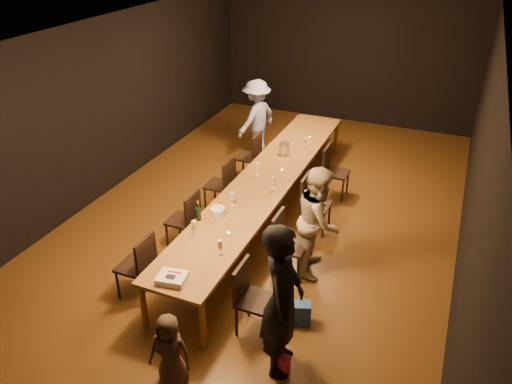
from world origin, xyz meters
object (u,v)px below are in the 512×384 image
at_px(chair_right_3, 336,172).
at_px(chair_left_1, 183,219).
at_px(chair_left_3, 248,156).
at_px(child, 170,351).
at_px(ice_bucket, 284,148).
at_px(chair_right_2, 316,204).
at_px(table, 266,181).
at_px(woman_birthday, 282,301).
at_px(chair_left_2, 219,184).
at_px(champagne_bottle, 198,210).
at_px(man_blue, 257,118).
at_px(birthday_cake, 172,278).
at_px(plate_stack, 218,212).
at_px(chair_right_0, 256,300).
at_px(chair_left_0, 135,265).
at_px(woman_tan, 319,220).
at_px(chair_right_1, 290,245).

xyz_separation_m(chair_right_3, chair_left_1, (-1.70, -2.40, 0.00)).
distance_m(chair_left_1, chair_left_3, 2.40).
xyz_separation_m(child, ice_bucket, (-0.38, 4.46, 0.39)).
bearing_deg(chair_right_2, chair_right_3, 180.00).
distance_m(table, woman_birthday, 3.08).
height_order(chair_left_2, child, chair_left_2).
distance_m(chair_right_3, child, 4.70).
relative_size(table, woman_birthday, 3.26).
bearing_deg(chair_right_2, champagne_bottle, -39.44).
bearing_deg(table, man_blue, 116.18).
distance_m(chair_right_2, chair_left_1, 2.08).
distance_m(birthday_cake, champagne_bottle, 1.32).
relative_size(table, chair_right_2, 6.45).
distance_m(table, plate_stack, 1.31).
distance_m(chair_left_2, champagne_bottle, 1.64).
distance_m(woman_birthday, child, 1.28).
xyz_separation_m(child, birthday_cake, (-0.37, 0.70, 0.33)).
height_order(woman_birthday, plate_stack, woman_birthday).
height_order(woman_birthday, man_blue, woman_birthday).
bearing_deg(chair_right_0, ice_bucket, -165.09).
height_order(chair_left_1, plate_stack, chair_left_1).
bearing_deg(chair_left_0, champagne_bottle, -27.28).
height_order(chair_left_1, champagne_bottle, champagne_bottle).
height_order(chair_left_1, man_blue, man_blue).
bearing_deg(chair_left_0, chair_right_3, -25.28).
relative_size(chair_left_2, ice_bucket, 4.59).
bearing_deg(table, chair_right_0, -70.50).
bearing_deg(man_blue, chair_left_3, 31.67).
bearing_deg(chair_right_2, chair_left_1, -54.78).
xyz_separation_m(chair_right_3, plate_stack, (-1.05, -2.49, 0.34)).
height_order(chair_right_3, chair_left_0, same).
xyz_separation_m(woman_tan, birthday_cake, (-1.19, -1.84, -0.00)).
distance_m(chair_right_2, woman_tan, 1.03).
distance_m(woman_birthday, birthday_cake, 1.35).
bearing_deg(table, child, -84.58).
xyz_separation_m(chair_left_3, birthday_cake, (0.81, -3.97, 0.32)).
distance_m(chair_left_0, ice_bucket, 3.50).
xyz_separation_m(chair_right_0, chair_right_1, (0.00, 1.20, 0.00)).
bearing_deg(chair_left_0, table, -19.50).
xyz_separation_m(woman_tan, child, (-0.82, -2.55, -0.33)).
distance_m(table, child, 3.50).
relative_size(chair_left_2, chair_left_3, 1.00).
xyz_separation_m(chair_left_0, woman_tan, (2.00, 1.47, 0.32)).
relative_size(chair_right_2, chair_right_3, 1.00).
bearing_deg(chair_left_3, woman_birthday, -151.60).
distance_m(child, birthday_cake, 0.86).
xyz_separation_m(chair_right_2, chair_left_3, (-1.70, 1.20, 0.00)).
relative_size(chair_left_1, woman_birthday, 0.51).
xyz_separation_m(chair_left_3, woman_birthday, (2.15, -3.98, 0.45)).
bearing_deg(man_blue, plate_stack, 31.54).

